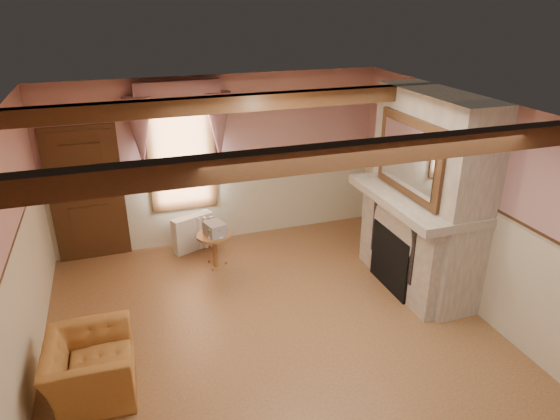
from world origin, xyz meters
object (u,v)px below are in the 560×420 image
object	(u,v)px
side_table	(215,250)
bowl	(421,194)
radiator	(193,233)
mantel_clock	(387,169)
armchair	(91,367)
oil_lamp	(402,175)

from	to	relation	value
side_table	bowl	bearing A→B (deg)	-30.64
side_table	radiator	xyz separation A→B (m)	(-0.23, 0.68, 0.02)
side_table	mantel_clock	world-z (taller)	mantel_clock
armchair	radiator	distance (m)	3.33
bowl	mantel_clock	xyz separation A→B (m)	(0.00, 0.91, 0.06)
armchair	radiator	xyz separation A→B (m)	(1.57, 2.94, -0.02)
bowl	armchair	bearing A→B (deg)	-170.43
radiator	bowl	size ratio (longest dim) A/B	2.00
radiator	mantel_clock	distance (m)	3.31
radiator	mantel_clock	world-z (taller)	mantel_clock
armchair	bowl	xyz separation A→B (m)	(4.37, 0.74, 1.14)
oil_lamp	armchair	bearing A→B (deg)	-164.14
bowl	oil_lamp	distance (m)	0.51
side_table	oil_lamp	world-z (taller)	oil_lamp
armchair	oil_lamp	distance (m)	4.71
armchair	side_table	world-z (taller)	armchair
side_table	mantel_clock	distance (m)	2.92
mantel_clock	side_table	bearing A→B (deg)	166.61
mantel_clock	oil_lamp	size ratio (longest dim) A/B	0.86
bowl	side_table	bearing A→B (deg)	149.36
armchair	mantel_clock	bearing A→B (deg)	-67.22
mantel_clock	oil_lamp	xyz separation A→B (m)	(0.00, -0.40, 0.04)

